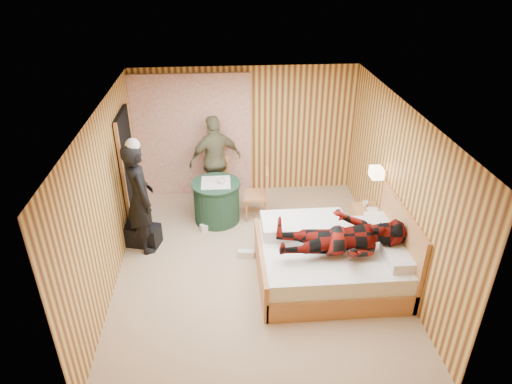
{
  "coord_description": "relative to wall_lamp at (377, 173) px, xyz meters",
  "views": [
    {
      "loc": [
        -0.44,
        -5.73,
        4.42
      ],
      "look_at": [
        0.04,
        0.43,
        1.05
      ],
      "focal_mm": 32.0,
      "sensor_mm": 36.0,
      "label": 1
    }
  ],
  "objects": [
    {
      "name": "floor",
      "position": [
        -1.92,
        -0.45,
        -1.3
      ],
      "size": [
        4.2,
        5.0,
        0.01
      ],
      "primitive_type": "cube",
      "color": "tan",
      "rests_on": "ground"
    },
    {
      "name": "wall_right",
      "position": [
        0.18,
        -0.45,
        -0.05
      ],
      "size": [
        0.02,
        5.0,
        2.5
      ],
      "primitive_type": "cube",
      "color": "#F1C55C",
      "rests_on": "floor"
    },
    {
      "name": "wall_left",
      "position": [
        -4.02,
        -0.45,
        -0.05
      ],
      "size": [
        0.02,
        5.0,
        2.5
      ],
      "primitive_type": "cube",
      "color": "#F1C55C",
      "rests_on": "floor"
    },
    {
      "name": "doorway",
      "position": [
        -3.98,
        0.95,
        -0.28
      ],
      "size": [
        0.06,
        0.9,
        2.05
      ],
      "primitive_type": "cube",
      "color": "black",
      "rests_on": "floor"
    },
    {
      "name": "chair_far",
      "position": [
        -2.49,
        1.58,
        -0.76
      ],
      "size": [
        0.52,
        0.52,
        0.93
      ],
      "rotation": [
        0.0,
        0.0,
        -0.27
      ],
      "color": "tan",
      "rests_on": "floor"
    },
    {
      "name": "man_at_table",
      "position": [
        -2.51,
        1.62,
        -0.44
      ],
      "size": [
        1.09,
        0.75,
        1.72
      ],
      "primitive_type": "imported",
      "rotation": [
        0.0,
        0.0,
        3.5
      ],
      "color": "#676644",
      "rests_on": "floor"
    },
    {
      "name": "ceiling",
      "position": [
        -1.92,
        -0.45,
        1.2
      ],
      "size": [
        4.2,
        5.0,
        0.01
      ],
      "primitive_type": "cube",
      "color": "white",
      "rests_on": "wall_back"
    },
    {
      "name": "man_on_bed",
      "position": [
        -0.77,
        -1.11,
        -0.29
      ],
      "size": [
        0.86,
        0.67,
        1.77
      ],
      "primitive_type": "imported",
      "rotation": [
        0.0,
        1.57,
        0.0
      ],
      "color": "#650E09",
      "rests_on": "bed"
    },
    {
      "name": "cup_nightstand",
      "position": [
        -0.04,
        0.21,
        -0.68
      ],
      "size": [
        0.1,
        0.1,
        0.09
      ],
      "primitive_type": "imported",
      "rotation": [
        0.0,
        0.0,
        -0.05
      ],
      "color": "silver",
      "rests_on": "nightstand"
    },
    {
      "name": "cup_table",
      "position": [
        -2.41,
        0.85,
        -0.48
      ],
      "size": [
        0.14,
        0.14,
        0.1
      ],
      "primitive_type": "imported",
      "rotation": [
        0.0,
        0.0,
        0.12
      ],
      "color": "silver",
      "rests_on": "round_table"
    },
    {
      "name": "curtain",
      "position": [
        -2.92,
        1.98,
        -0.1
      ],
      "size": [
        2.2,
        0.08,
        2.4
      ],
      "primitive_type": "cube",
      "color": "beige",
      "rests_on": "floor"
    },
    {
      "name": "sneaker_right",
      "position": [
        -2.06,
        -0.26,
        -1.24
      ],
      "size": [
        0.27,
        0.14,
        0.12
      ],
      "primitive_type": "cube",
      "rotation": [
        0.0,
        0.0,
        -0.12
      ],
      "color": "silver",
      "rests_on": "floor"
    },
    {
      "name": "nightstand",
      "position": [
        -0.04,
        0.08,
        -1.0
      ],
      "size": [
        0.44,
        0.59,
        0.57
      ],
      "color": "tan",
      "rests_on": "floor"
    },
    {
      "name": "chair_near",
      "position": [
        -1.72,
        0.93,
        -0.75
      ],
      "size": [
        0.46,
        0.46,
        0.95
      ],
      "rotation": [
        0.0,
        0.0,
        -1.65
      ],
      "color": "tan",
      "rests_on": "floor"
    },
    {
      "name": "book_upper",
      "position": [
        -0.04,
        0.03,
        -0.7
      ],
      "size": [
        0.22,
        0.26,
        0.02
      ],
      "primitive_type": "imported",
      "rotation": [
        0.0,
        0.0,
        -0.27
      ],
      "color": "silver",
      "rests_on": "nightstand"
    },
    {
      "name": "book_lower",
      "position": [
        -0.04,
        0.03,
        -0.72
      ],
      "size": [
        0.18,
        0.23,
        0.02
      ],
      "primitive_type": "imported",
      "rotation": [
        0.0,
        0.0,
        -0.04
      ],
      "color": "silver",
      "rests_on": "nightstand"
    },
    {
      "name": "round_table",
      "position": [
        -2.51,
        0.9,
        -0.91
      ],
      "size": [
        0.86,
        0.86,
        0.77
      ],
      "color": "#1E422E",
      "rests_on": "floor"
    },
    {
      "name": "wall_back",
      "position": [
        -1.92,
        2.05,
        -0.05
      ],
      "size": [
        4.2,
        0.02,
        2.5
      ],
      "primitive_type": "cube",
      "color": "#F1C55C",
      "rests_on": "floor"
    },
    {
      "name": "wall_lamp",
      "position": [
        0.0,
        0.0,
        0.0
      ],
      "size": [
        0.26,
        0.24,
        0.16
      ],
      "color": "gold",
      "rests_on": "wall_right"
    },
    {
      "name": "bed",
      "position": [
        -0.8,
        -0.88,
        -0.96
      ],
      "size": [
        2.14,
        1.69,
        1.16
      ],
      "color": "tan",
      "rests_on": "floor"
    },
    {
      "name": "duffel_bag",
      "position": [
        -3.77,
        0.24,
        -1.13
      ],
      "size": [
        0.68,
        0.48,
        0.35
      ],
      "primitive_type": "cube",
      "rotation": [
        0.0,
        0.0,
        -0.27
      ],
      "color": "black",
      "rests_on": "floor"
    },
    {
      "name": "woman_standing",
      "position": [
        -3.69,
        0.14,
        -0.38
      ],
      "size": [
        0.67,
        0.79,
        1.85
      ],
      "primitive_type": "imported",
      "rotation": [
        0.0,
        0.0,
        1.98
      ],
      "color": "black",
      "rests_on": "floor"
    },
    {
      "name": "sneaker_left",
      "position": [
        -2.69,
        0.59,
        -1.24
      ],
      "size": [
        0.28,
        0.21,
        0.12
      ],
      "primitive_type": "cube",
      "rotation": [
        0.0,
        0.0,
        0.43
      ],
      "color": "silver",
      "rests_on": "floor"
    }
  ]
}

